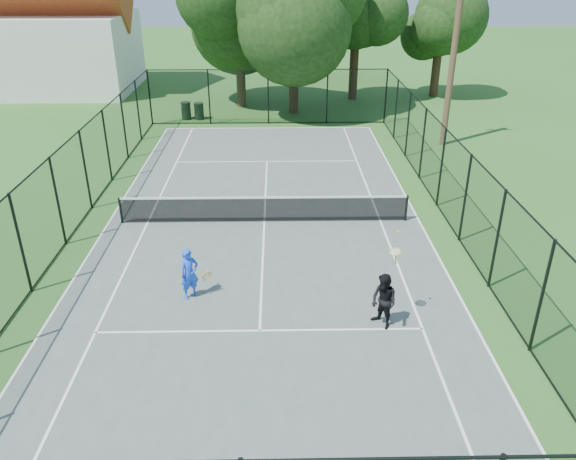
{
  "coord_description": "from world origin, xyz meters",
  "views": [
    {
      "loc": [
        0.48,
        -17.92,
        8.56
      ],
      "look_at": [
        0.78,
        -3.0,
        1.2
      ],
      "focal_mm": 35.0,
      "sensor_mm": 36.0,
      "label": 1
    }
  ],
  "objects_px": {
    "trash_bin_left": "(186,111)",
    "trash_bin_right": "(199,111)",
    "player_black": "(384,301)",
    "player_blue": "(190,274)",
    "utility_pole": "(453,58)",
    "tennis_net": "(264,208)"
  },
  "relations": [
    {
      "from": "trash_bin_left",
      "to": "trash_bin_right",
      "type": "xyz_separation_m",
      "value": [
        0.74,
        -0.01,
        -0.03
      ]
    },
    {
      "from": "trash_bin_right",
      "to": "player_black",
      "type": "distance_m",
      "value": 21.47
    },
    {
      "from": "trash_bin_left",
      "to": "player_blue",
      "type": "height_order",
      "value": "player_blue"
    },
    {
      "from": "player_blue",
      "to": "trash_bin_left",
      "type": "bearing_deg",
      "value": 98.51
    },
    {
      "from": "trash_bin_left",
      "to": "trash_bin_right",
      "type": "relative_size",
      "value": 1.06
    },
    {
      "from": "trash_bin_left",
      "to": "utility_pole",
      "type": "xyz_separation_m",
      "value": [
        13.48,
        -5.02,
        3.7
      ]
    },
    {
      "from": "utility_pole",
      "to": "player_blue",
      "type": "xyz_separation_m",
      "value": [
        -10.67,
        -13.79,
        -3.41
      ]
    },
    {
      "from": "trash_bin_right",
      "to": "utility_pole",
      "type": "relative_size",
      "value": 0.11
    },
    {
      "from": "tennis_net",
      "to": "player_black",
      "type": "bearing_deg",
      "value": -63.61
    },
    {
      "from": "tennis_net",
      "to": "trash_bin_right",
      "type": "bearing_deg",
      "value": 105.92
    },
    {
      "from": "trash_bin_left",
      "to": "player_black",
      "type": "height_order",
      "value": "player_black"
    },
    {
      "from": "player_black",
      "to": "trash_bin_left",
      "type": "bearing_deg",
      "value": 111.14
    },
    {
      "from": "trash_bin_right",
      "to": "player_blue",
      "type": "relative_size",
      "value": 0.64
    },
    {
      "from": "trash_bin_left",
      "to": "player_black",
      "type": "bearing_deg",
      "value": -68.86
    },
    {
      "from": "utility_pole",
      "to": "player_blue",
      "type": "relative_size",
      "value": 5.66
    },
    {
      "from": "utility_pole",
      "to": "trash_bin_left",
      "type": "bearing_deg",
      "value": 159.58
    },
    {
      "from": "player_black",
      "to": "utility_pole",
      "type": "bearing_deg",
      "value": 69.69
    },
    {
      "from": "trash_bin_right",
      "to": "utility_pole",
      "type": "height_order",
      "value": "utility_pole"
    },
    {
      "from": "tennis_net",
      "to": "trash_bin_left",
      "type": "distance_m",
      "value": 14.8
    },
    {
      "from": "tennis_net",
      "to": "trash_bin_right",
      "type": "height_order",
      "value": "tennis_net"
    },
    {
      "from": "trash_bin_right",
      "to": "utility_pole",
      "type": "bearing_deg",
      "value": -21.48
    },
    {
      "from": "trash_bin_right",
      "to": "utility_pole",
      "type": "xyz_separation_m",
      "value": [
        12.74,
        -5.01,
        3.72
      ]
    }
  ]
}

